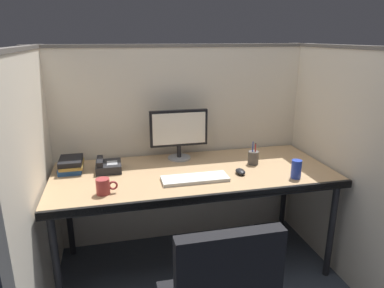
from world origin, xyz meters
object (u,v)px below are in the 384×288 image
computer_mouse (240,172)px  soda_can (296,169)px  desk (194,178)px  monitor_center (179,131)px  pen_cup (253,158)px  book_stack (71,165)px  keyboard_main (195,179)px  coffee_mug (104,186)px  desk_phone (108,166)px

computer_mouse → soda_can: size_ratio=0.79×
desk → monitor_center: (-0.05, 0.29, 0.27)m
monitor_center → computer_mouse: 0.56m
computer_mouse → pen_cup: size_ratio=0.56×
book_stack → keyboard_main: bearing=-24.1°
desk → book_stack: bearing=165.7°
book_stack → coffee_mug: size_ratio=1.79×
desk → monitor_center: 0.39m
keyboard_main → coffee_mug: size_ratio=3.41×
desk → soda_can: (0.62, -0.26, 0.11)m
pen_cup → soda_can: (0.17, -0.31, 0.01)m
desk → pen_cup: size_ratio=11.18×
coffee_mug → pen_cup: bearing=14.4°
desk_phone → soda_can: bearing=-19.1°
keyboard_main → soda_can: soda_can is taller
desk → desk_phone: size_ratio=10.00×
keyboard_main → desk_phone: 0.62m
computer_mouse → book_stack: book_stack is taller
desk → desk_phone: 0.60m
monitor_center → keyboard_main: 0.48m
desk → pen_cup: 0.47m
desk → coffee_mug: size_ratio=15.08×
desk_phone → book_stack: 0.25m
desk → coffee_mug: bearing=-159.9°
monitor_center → pen_cup: size_ratio=2.53×
monitor_center → desk_phone: (-0.53, -0.13, -0.18)m
desk → soda_can: bearing=-22.5°
coffee_mug → computer_mouse: bearing=6.9°
book_stack → computer_mouse: bearing=-16.0°
keyboard_main → book_stack: book_stack is taller
keyboard_main → computer_mouse: computer_mouse is taller
desk_phone → pen_cup: (1.03, -0.11, 0.02)m
computer_mouse → desk_phone: size_ratio=0.51×
pen_cup → soda_can: pen_cup is taller
computer_mouse → book_stack: 1.16m
monitor_center → book_stack: size_ratio=1.91×
monitor_center → book_stack: 0.79m
desk_phone → book_stack: bearing=168.0°
computer_mouse → book_stack: (-1.11, 0.32, 0.03)m
keyboard_main → soda_can: (0.65, -0.11, 0.05)m
computer_mouse → soda_can: (0.33, -0.15, 0.04)m
pen_cup → soda_can: bearing=-61.2°
desk → book_stack: size_ratio=8.42×
keyboard_main → desk_phone: bearing=151.1°
keyboard_main → pen_cup: bearing=22.1°
monitor_center → computer_mouse: size_ratio=4.48×
desk_phone → coffee_mug: bearing=-93.7°
desk → book_stack: 0.85m
book_stack → coffee_mug: bearing=-62.7°
desk → soda_can: size_ratio=15.57×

